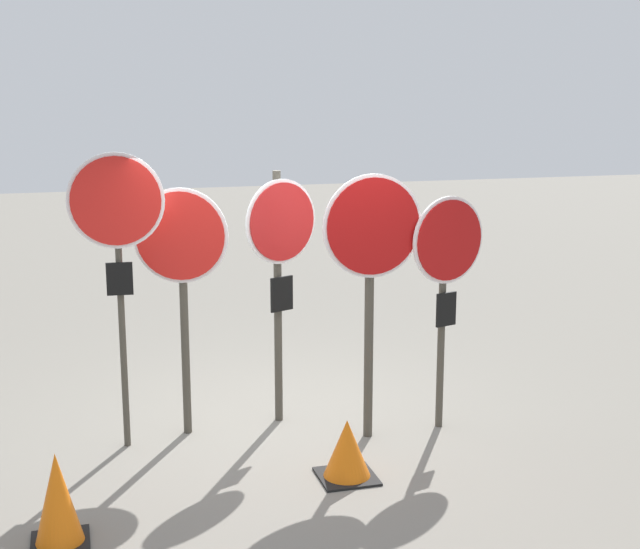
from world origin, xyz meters
name	(u,v)px	position (x,y,z in m)	size (l,w,h in m)	color
ground_plane	(279,430)	(0.00, 0.00, 0.00)	(40.00, 40.00, 0.00)	gray
stop_sign_0	(117,228)	(-1.36, -0.04, 1.93)	(0.79, 0.14, 2.55)	#474238
stop_sign_1	(181,259)	(-0.83, 0.12, 1.61)	(0.80, 0.27, 2.23)	#474238
stop_sign_2	(280,249)	(0.07, 0.20, 1.64)	(0.71, 0.34, 2.34)	#474238
stop_sign_3	(372,253)	(0.73, -0.40, 1.68)	(0.89, 0.15, 2.36)	#474238
stop_sign_4	(447,262)	(1.45, -0.35, 1.55)	(0.75, 0.25, 2.14)	#474238
traffic_cone_0	(347,450)	(0.29, -1.14, 0.24)	(0.45, 0.45, 0.49)	black
traffic_cone_1	(58,500)	(-1.92, -1.61, 0.33)	(0.39, 0.39, 0.66)	black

